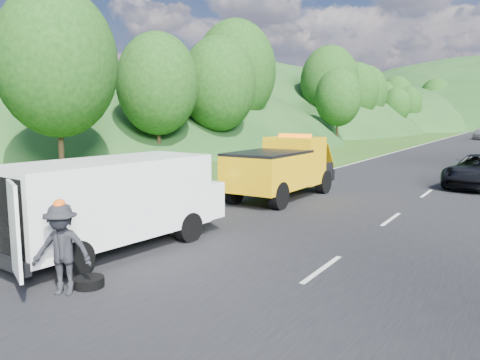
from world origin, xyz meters
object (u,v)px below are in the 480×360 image
Objects in this scene: woman at (204,212)px; spare_tire at (89,288)px; white_van at (115,199)px; worker at (64,294)px; suitcase at (132,204)px; tow_truck at (282,168)px; child at (169,235)px; passing_suv at (480,187)px.

spare_tire is at bearing -178.05° from woman.
worker is at bearing -57.54° from white_van.
woman is (-0.95, 5.12, -1.35)m from white_van.
white_van is at bearing 87.24° from worker.
tow_truck is at bearing 59.17° from suitcase.
woman is 2.85× the size of spare_tire.
worker is 2.83× the size of suitcase.
tow_truck is 9.75× the size of suitcase.
worker is 0.52m from spare_tire.
spare_tire is at bearing -54.95° from child.
worker is 0.32× the size of passing_suv.
worker reaches higher than woman.
spare_tire is (1.37, -4.08, 0.00)m from child.
passing_suv is at bearing 81.89° from child.
tow_truck is at bearing 96.76° from spare_tire.
woman is 7.73m from spare_tire.
woman reaches higher than child.
spare_tire is (0.13, 0.50, 0.00)m from worker.
suitcase is at bearing 168.73° from child.
child is at bearing -89.77° from tow_truck.
suitcase is 0.11× the size of passing_suv.
passing_suv is (6.79, 7.73, -1.31)m from tow_truck.
white_van is at bearing -49.65° from suitcase.
white_van is 1.23× the size of passing_suv.
worker is 2.94× the size of spare_tire.
child is (1.12, -3.23, 0.00)m from woman.
tow_truck is 11.86m from worker.
suitcase is 16.57m from passing_suv.
passing_suv is at bearing -51.14° from woman.
worker is 7.71m from suitcase.
woman is (-1.15, -3.91, -1.31)m from tow_truck.
passing_suv is (7.00, 16.76, -1.35)m from white_van.
spare_tire is at bearing -50.03° from white_van.
passing_suv is (7.95, 11.64, 0.00)m from woman.
suitcase is (-2.10, -1.53, 0.32)m from woman.
suitcase reaches higher than spare_tire.
spare_tire is 0.11× the size of passing_suv.
woman is 14.09m from passing_suv.
passing_suv reaches higher than suitcase.
tow_truck is at bearing -33.26° from woman.
woman is 2.75× the size of suitcase.
passing_suv reaches higher than child.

